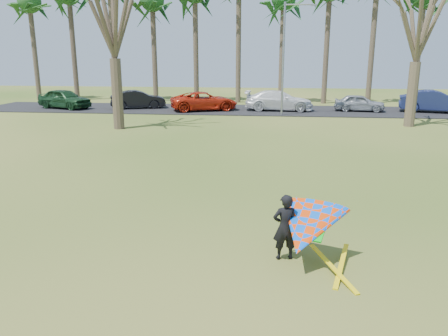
# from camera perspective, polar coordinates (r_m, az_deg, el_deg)

# --- Properties ---
(ground) EXTENTS (100.00, 100.00, 0.00)m
(ground) POSITION_cam_1_polar(r_m,az_deg,el_deg) (11.68, -1.13, -7.71)
(ground) COLOR #204E11
(ground) RESTS_ON ground
(parking_strip) EXTENTS (46.00, 7.00, 0.06)m
(parking_strip) POSITION_cam_1_polar(r_m,az_deg,el_deg) (36.00, 4.23, 7.57)
(parking_strip) COLOR black
(parking_strip) RESTS_ON ground
(palm_0) EXTENTS (4.84, 4.84, 10.84)m
(palm_0) POSITION_cam_1_polar(r_m,az_deg,el_deg) (48.08, -24.07, 19.09)
(palm_0) COLOR #46392A
(palm_0) RESTS_ON ground
(palm_3) EXTENTS (4.84, 4.84, 10.84)m
(palm_3) POSITION_cam_1_polar(r_m,az_deg,el_deg) (43.51, -9.35, 20.70)
(palm_3) COLOR #4E3C2F
(palm_3) RESTS_ON ground
(bare_tree_left) EXTENTS (6.60, 6.60, 9.70)m
(bare_tree_left) POSITION_cam_1_polar(r_m,az_deg,el_deg) (27.50, -14.42, 19.37)
(bare_tree_left) COLOR #48382B
(bare_tree_left) RESTS_ON ground
(bare_tree_right) EXTENTS (6.27, 6.27, 9.21)m
(bare_tree_right) POSITION_cam_1_polar(r_m,az_deg,el_deg) (30.02, 24.26, 17.48)
(bare_tree_right) COLOR #4B3D2D
(bare_tree_right) RESTS_ON ground
(streetlight) EXTENTS (2.28, 0.18, 8.00)m
(streetlight) POSITION_cam_1_polar(r_m,az_deg,el_deg) (32.71, 8.05, 14.54)
(streetlight) COLOR gray
(streetlight) RESTS_ON ground
(car_0) EXTENTS (5.07, 3.41, 1.60)m
(car_0) POSITION_cam_1_polar(r_m,az_deg,el_deg) (39.01, -20.12, 8.50)
(car_0) COLOR #183D1F
(car_0) RESTS_ON parking_strip
(car_1) EXTENTS (4.74, 3.02, 1.47)m
(car_1) POSITION_cam_1_polar(r_m,az_deg,el_deg) (37.45, -11.18, 8.79)
(car_1) COLOR black
(car_1) RESTS_ON parking_strip
(car_2) EXTENTS (5.85, 4.28, 1.48)m
(car_2) POSITION_cam_1_polar(r_m,az_deg,el_deg) (35.39, -2.60, 8.72)
(car_2) COLOR red
(car_2) RESTS_ON parking_strip
(car_3) EXTENTS (5.45, 2.30, 1.57)m
(car_3) POSITION_cam_1_polar(r_m,az_deg,el_deg) (35.63, 7.19, 8.73)
(car_3) COLOR white
(car_3) RESTS_ON parking_strip
(car_4) EXTENTS (4.03, 1.99, 1.32)m
(car_4) POSITION_cam_1_polar(r_m,az_deg,el_deg) (36.47, 17.26, 8.14)
(car_4) COLOR #91969D
(car_4) RESTS_ON parking_strip
(car_5) EXTENTS (5.41, 2.95, 1.69)m
(car_5) POSITION_cam_1_polar(r_m,az_deg,el_deg) (37.88, 25.79, 7.85)
(car_5) COLOR #1A224F
(car_5) RESTS_ON parking_strip
(kite_flyer) EXTENTS (2.13, 2.39, 2.02)m
(kite_flyer) POSITION_cam_1_polar(r_m,az_deg,el_deg) (9.56, 10.52, -7.75)
(kite_flyer) COLOR black
(kite_flyer) RESTS_ON ground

